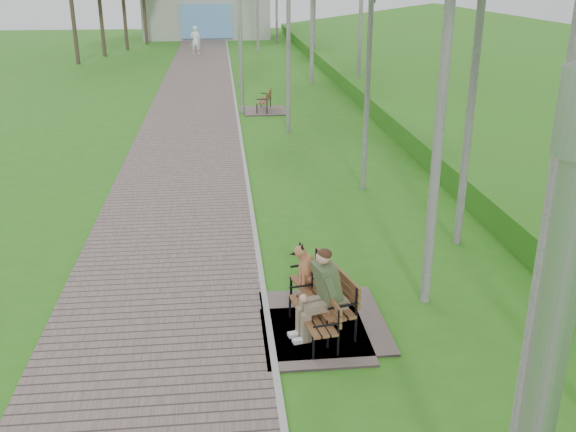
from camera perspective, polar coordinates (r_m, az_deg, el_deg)
name	(u,v)px	position (r m, az deg, el deg)	size (l,w,h in m)	color
walkway	(193,111)	(26.13, -8.47, 9.23)	(3.50, 67.00, 0.04)	#655652
kerb	(237,110)	(26.11, -4.58, 9.39)	(0.10, 67.00, 0.05)	#999993
embankment	(540,112)	(27.69, 21.50, 8.63)	(14.00, 70.00, 1.60)	#398221
building_north	(207,13)	(55.15, -7.24, 17.50)	(10.00, 5.20, 4.00)	#9E9E99
bench_main	(319,298)	(10.13, 2.73, -7.29)	(1.94, 2.15, 1.69)	#655652
bench_second	(313,327)	(9.94, 2.25, -9.84)	(1.60, 1.78, 0.98)	#655652
bench_third	(264,106)	(25.88, -2.14, 9.71)	(1.68, 1.87, 1.03)	#655652
lamp_post_second	(241,55)	(25.15, -4.17, 14.12)	(0.19, 0.19, 4.83)	#9B9EA3
lamp_post_third	(239,40)	(31.35, -4.36, 15.34)	(0.18, 0.18, 4.67)	#9B9EA3
pedestrian_near	(196,40)	(44.00, -8.22, 15.19)	(0.68, 0.44, 1.86)	white
pedestrian_far	(185,27)	(53.68, -9.10, 16.22)	(0.94, 0.73, 1.94)	gray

